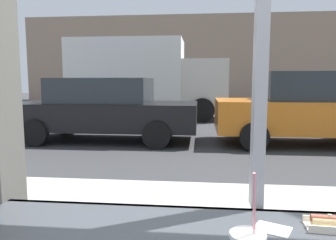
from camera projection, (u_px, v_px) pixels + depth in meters
ground_plane at (209, 134)px, 9.31m from camera, size 60.00×60.00×0.00m
sidewalk_strip at (225, 238)px, 2.98m from camera, size 16.00×2.80×0.16m
window_wall at (262, 8)px, 1.27m from camera, size 2.96×0.20×2.90m
building_facade_far at (205, 59)px, 24.71m from camera, size 28.00×1.20×6.47m
napkin_wrapper at (273, 229)px, 1.14m from camera, size 0.15×0.13×0.00m
parked_car_black at (105, 109)px, 8.21m from camera, size 4.64×2.00×1.60m
parked_car_orange at (305, 108)px, 7.71m from camera, size 4.14×2.02×1.74m
box_truck at (144, 77)px, 13.04m from camera, size 6.24×2.44×3.16m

